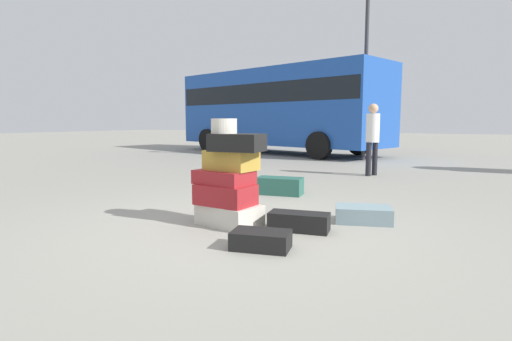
{
  "coord_description": "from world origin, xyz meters",
  "views": [
    {
      "loc": [
        2.43,
        -3.89,
        1.24
      ],
      "look_at": [
        -0.2,
        0.77,
        0.59
      ],
      "focal_mm": 28.73,
      "sensor_mm": 36.0,
      "label": 1
    }
  ],
  "objects": [
    {
      "name": "person_bearded_onlooker",
      "position": [
        0.18,
        5.45,
        0.96
      ],
      "size": [
        0.3,
        0.32,
        1.62
      ],
      "rotation": [
        0.0,
        0.0,
        -2.01
      ],
      "color": "black",
      "rests_on": "ground"
    },
    {
      "name": "suitcase_black_foreground_near",
      "position": [
        0.58,
        -0.5,
        0.09
      ],
      "size": [
        0.63,
        0.46,
        0.18
      ],
      "primitive_type": "cube",
      "rotation": [
        0.0,
        0.0,
        0.25
      ],
      "color": "black",
      "rests_on": "ground"
    },
    {
      "name": "suitcase_black_upright_blue",
      "position": [
        0.63,
        0.29,
        0.1
      ],
      "size": [
        0.72,
        0.41,
        0.21
      ],
      "primitive_type": "cube",
      "rotation": [
        0.0,
        0.0,
        0.19
      ],
      "color": "black",
      "rests_on": "ground"
    },
    {
      "name": "suitcase_tower",
      "position": [
        -0.2,
        0.13,
        0.53
      ],
      "size": [
        0.87,
        0.6,
        1.26
      ],
      "color": "beige",
      "rests_on": "ground"
    },
    {
      "name": "suitcase_teal_foreground_far",
      "position": [
        -0.57,
        2.26,
        0.14
      ],
      "size": [
        0.81,
        0.49,
        0.29
      ],
      "primitive_type": "cube",
      "rotation": [
        0.0,
        0.0,
        0.18
      ],
      "color": "#26594C",
      "rests_on": "ground"
    },
    {
      "name": "lamp_post",
      "position": [
        -0.95,
        9.01,
        4.04
      ],
      "size": [
        0.36,
        0.36,
        6.21
      ],
      "color": "#333338",
      "rests_on": "ground"
    },
    {
      "name": "parked_bus",
      "position": [
        -4.65,
        10.47,
        1.83
      ],
      "size": [
        9.02,
        4.64,
        3.15
      ],
      "rotation": [
        0.0,
        0.0,
        -0.26
      ],
      "color": "#1E4CA5",
      "rests_on": "ground"
    },
    {
      "name": "suitcase_slate_left_side",
      "position": [
        1.16,
        1.04,
        0.1
      ],
      "size": [
        0.77,
        0.62,
        0.19
      ],
      "primitive_type": "cube",
      "rotation": [
        0.0,
        0.0,
        0.33
      ],
      "color": "gray",
      "rests_on": "ground"
    },
    {
      "name": "ground_plane",
      "position": [
        0.0,
        0.0,
        0.0
      ],
      "size": [
        80.0,
        80.0,
        0.0
      ],
      "primitive_type": "plane",
      "color": "gray"
    }
  ]
}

